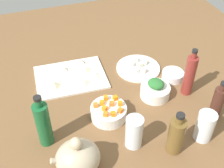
{
  "coord_description": "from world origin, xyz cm",
  "views": [
    {
      "loc": [
        31.42,
        91.47,
        91.93
      ],
      "look_at": [
        0.0,
        0.0,
        8.0
      ],
      "focal_mm": 46.03,
      "sensor_mm": 36.0,
      "label": 1
    }
  ],
  "objects_px": {
    "bottle_3": "(217,102)",
    "bowl_carrots": "(109,112)",
    "drinking_glass_0": "(205,126)",
    "bowl_greens": "(155,91)",
    "cutting_board": "(71,77)",
    "bottle_2": "(176,135)",
    "drinking_glass_1": "(134,132)",
    "bottle_0": "(43,124)",
    "plate_tofu": "(138,68)",
    "bowl_small_side": "(173,75)",
    "bottle_1": "(190,75)",
    "teapot": "(78,158)"
  },
  "relations": [
    {
      "from": "bowl_carrots",
      "to": "drinking_glass_0",
      "type": "bearing_deg",
      "value": 144.67
    },
    {
      "from": "bowl_carrots",
      "to": "bowl_small_side",
      "type": "xyz_separation_m",
      "value": [
        -0.37,
        -0.14,
        -0.01
      ]
    },
    {
      "from": "bowl_greens",
      "to": "bottle_0",
      "type": "distance_m",
      "value": 0.51
    },
    {
      "from": "bowl_greens",
      "to": "drinking_glass_1",
      "type": "relative_size",
      "value": 0.97
    },
    {
      "from": "cutting_board",
      "to": "teapot",
      "type": "distance_m",
      "value": 0.51
    },
    {
      "from": "bottle_0",
      "to": "bottle_2",
      "type": "height_order",
      "value": "bottle_0"
    },
    {
      "from": "drinking_glass_0",
      "to": "bottle_3",
      "type": "bearing_deg",
      "value": -142.4
    },
    {
      "from": "cutting_board",
      "to": "drinking_glass_0",
      "type": "height_order",
      "value": "drinking_glass_0"
    },
    {
      "from": "bottle_3",
      "to": "drinking_glass_1",
      "type": "relative_size",
      "value": 1.34
    },
    {
      "from": "bottle_0",
      "to": "drinking_glass_0",
      "type": "distance_m",
      "value": 0.6
    },
    {
      "from": "teapot",
      "to": "bottle_2",
      "type": "relative_size",
      "value": 0.9
    },
    {
      "from": "bottle_3",
      "to": "bowl_greens",
      "type": "bearing_deg",
      "value": -46.15
    },
    {
      "from": "bowl_carrots",
      "to": "drinking_glass_1",
      "type": "bearing_deg",
      "value": 105.39
    },
    {
      "from": "cutting_board",
      "to": "drinking_glass_0",
      "type": "xyz_separation_m",
      "value": [
        -0.4,
        0.52,
        0.06
      ]
    },
    {
      "from": "bowl_carrots",
      "to": "bottle_3",
      "type": "xyz_separation_m",
      "value": [
        -0.42,
        0.14,
        0.05
      ]
    },
    {
      "from": "bowl_carrots",
      "to": "bowl_small_side",
      "type": "relative_size",
      "value": 1.44
    },
    {
      "from": "teapot",
      "to": "bottle_3",
      "type": "height_order",
      "value": "bottle_3"
    },
    {
      "from": "plate_tofu",
      "to": "bowl_small_side",
      "type": "relative_size",
      "value": 2.11
    },
    {
      "from": "cutting_board",
      "to": "drinking_glass_0",
      "type": "distance_m",
      "value": 0.66
    },
    {
      "from": "teapot",
      "to": "bottle_3",
      "type": "relative_size",
      "value": 0.93
    },
    {
      "from": "bottle_2",
      "to": "bottle_0",
      "type": "bearing_deg",
      "value": -23.35
    },
    {
      "from": "bowl_greens",
      "to": "bottle_2",
      "type": "bearing_deg",
      "value": 78.38
    },
    {
      "from": "cutting_board",
      "to": "bottle_2",
      "type": "relative_size",
      "value": 1.77
    },
    {
      "from": "bowl_carrots",
      "to": "drinking_glass_0",
      "type": "distance_m",
      "value": 0.38
    },
    {
      "from": "teapot",
      "to": "bottle_1",
      "type": "xyz_separation_m",
      "value": [
        -0.56,
        -0.23,
        0.04
      ]
    },
    {
      "from": "bottle_1",
      "to": "bottle_2",
      "type": "height_order",
      "value": "bottle_1"
    },
    {
      "from": "teapot",
      "to": "bottle_1",
      "type": "distance_m",
      "value": 0.61
    },
    {
      "from": "bottle_2",
      "to": "drinking_glass_1",
      "type": "bearing_deg",
      "value": -28.43
    },
    {
      "from": "cutting_board",
      "to": "bowl_greens",
      "type": "xyz_separation_m",
      "value": [
        -0.33,
        0.25,
        0.02
      ]
    },
    {
      "from": "plate_tofu",
      "to": "bowl_carrots",
      "type": "height_order",
      "value": "bowl_carrots"
    },
    {
      "from": "cutting_board",
      "to": "bottle_2",
      "type": "height_order",
      "value": "bottle_2"
    },
    {
      "from": "bottle_0",
      "to": "bowl_small_side",
      "type": "bearing_deg",
      "value": -164.12
    },
    {
      "from": "bottle_0",
      "to": "drinking_glass_0",
      "type": "relative_size",
      "value": 1.84
    },
    {
      "from": "cutting_board",
      "to": "bottle_1",
      "type": "xyz_separation_m",
      "value": [
        -0.48,
        0.27,
        0.1
      ]
    },
    {
      "from": "bottle_1",
      "to": "drinking_glass_1",
      "type": "xyz_separation_m",
      "value": [
        0.34,
        0.19,
        -0.03
      ]
    },
    {
      "from": "plate_tofu",
      "to": "bottle_3",
      "type": "distance_m",
      "value": 0.44
    },
    {
      "from": "bottle_2",
      "to": "drinking_glass_1",
      "type": "height_order",
      "value": "bottle_2"
    },
    {
      "from": "bowl_carrots",
      "to": "bottle_3",
      "type": "distance_m",
      "value": 0.44
    },
    {
      "from": "drinking_glass_0",
      "to": "bottle_0",
      "type": "bearing_deg",
      "value": -17.07
    },
    {
      "from": "bottle_2",
      "to": "bottle_3",
      "type": "relative_size",
      "value": 1.03
    },
    {
      "from": "bottle_1",
      "to": "drinking_glass_0",
      "type": "xyz_separation_m",
      "value": [
        0.07,
        0.25,
        -0.04
      ]
    },
    {
      "from": "cutting_board",
      "to": "drinking_glass_1",
      "type": "distance_m",
      "value": 0.49
    },
    {
      "from": "bowl_greens",
      "to": "bottle_3",
      "type": "distance_m",
      "value": 0.27
    },
    {
      "from": "bowl_small_side",
      "to": "teapot",
      "type": "distance_m",
      "value": 0.65
    },
    {
      "from": "bowl_greens",
      "to": "bottle_0",
      "type": "relative_size",
      "value": 0.56
    },
    {
      "from": "bowl_greens",
      "to": "drinking_glass_1",
      "type": "xyz_separation_m",
      "value": [
        0.19,
        0.22,
        0.04
      ]
    },
    {
      "from": "bowl_small_side",
      "to": "bottle_1",
      "type": "height_order",
      "value": "bottle_1"
    },
    {
      "from": "bottle_3",
      "to": "bowl_carrots",
      "type": "bearing_deg",
      "value": -17.91
    },
    {
      "from": "bowl_carrots",
      "to": "bottle_0",
      "type": "xyz_separation_m",
      "value": [
        0.26,
        0.04,
        0.07
      ]
    },
    {
      "from": "cutting_board",
      "to": "bowl_carrots",
      "type": "bearing_deg",
      "value": 107.39
    }
  ]
}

